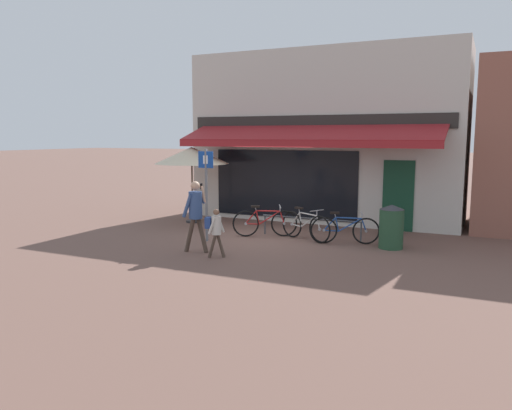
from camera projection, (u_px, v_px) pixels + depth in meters
ground_plane at (257, 236)px, 14.08m from camera, size 160.00×160.00×0.00m
shop_front at (327, 137)px, 16.95m from camera, size 8.87×4.51×5.55m
bike_rack_rail at (311, 222)px, 13.72m from camera, size 2.88×0.04×0.57m
bicycle_red at (265, 223)px, 13.95m from camera, size 1.66×0.89×0.89m
bicycle_silver at (305, 226)px, 13.48m from camera, size 1.64×0.78×0.88m
bicycle_blue at (345, 230)px, 13.01m from camera, size 1.72×0.69×0.85m
pedestrian_adult at (196, 208)px, 12.00m from camera, size 0.62×0.49×1.75m
pedestrian_child at (215, 227)px, 11.50m from camera, size 0.45×0.41×1.15m
litter_bin at (391, 226)px, 12.47m from camera, size 0.61×0.61×1.11m
parking_sign at (206, 185)px, 13.20m from camera, size 0.44×0.07×2.47m
cafe_parasol at (192, 156)px, 16.04m from camera, size 2.38×2.38×2.45m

